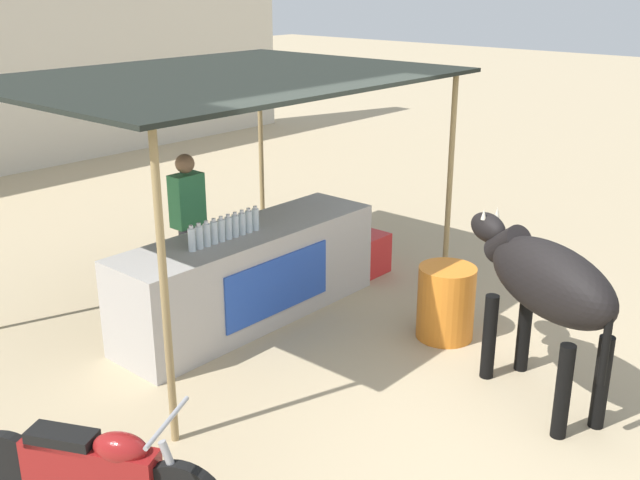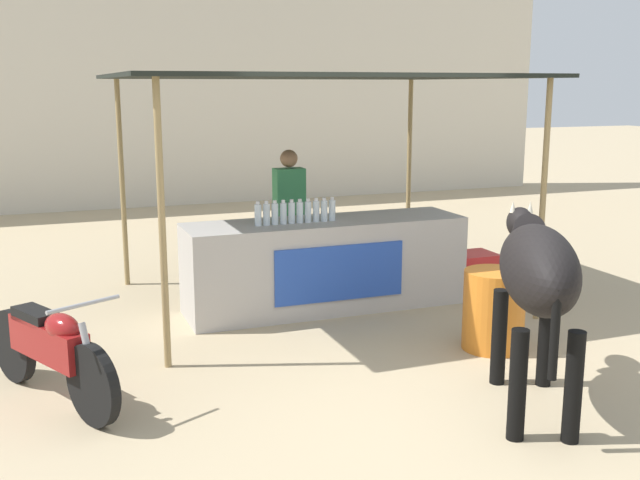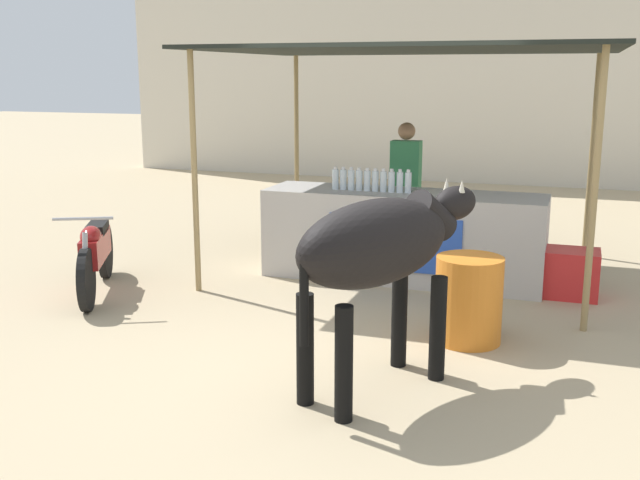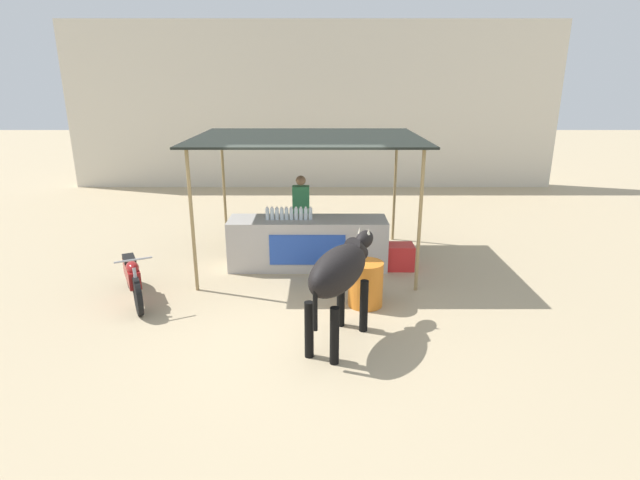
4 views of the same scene
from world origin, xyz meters
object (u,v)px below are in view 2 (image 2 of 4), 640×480
motorcycle_parked (51,348)px  cooler_box (468,274)px  stall_counter (326,264)px  vendor_behind_counter (289,220)px  cow (536,273)px  water_barrel (494,310)px

motorcycle_parked → cooler_box: bearing=17.8°
stall_counter → cooler_box: (1.72, -0.10, -0.24)m
vendor_behind_counter → cow: (0.66, -3.66, 0.18)m
stall_counter → cooler_box: 1.74m
motorcycle_parked → cow: bearing=-22.0°
stall_counter → vendor_behind_counter: vendor_behind_counter is taller
cooler_box → vendor_behind_counter: bearing=155.6°
water_barrel → cow: size_ratio=0.41×
cooler_box → motorcycle_parked: 4.78m
water_barrel → motorcycle_parked: (-3.78, 0.18, 0.06)m
cooler_box → cow: bearing=-113.4°
vendor_behind_counter → cooler_box: vendor_behind_counter is taller
cooler_box → cow: size_ratio=0.34×
water_barrel → vendor_behind_counter: bearing=114.1°
stall_counter → motorcycle_parked: size_ratio=1.82×
cow → motorcycle_parked: bearing=158.0°
cooler_box → cow: (-1.22, -2.81, 0.79)m
water_barrel → motorcycle_parked: size_ratio=0.44×
cow → stall_counter: bearing=99.9°
stall_counter → vendor_behind_counter: bearing=101.4°
vendor_behind_counter → motorcycle_parked: size_ratio=1.00×
vendor_behind_counter → motorcycle_parked: bearing=-139.1°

